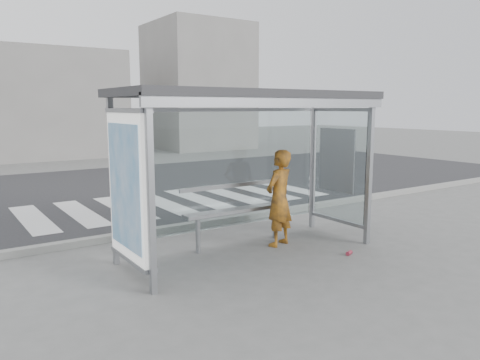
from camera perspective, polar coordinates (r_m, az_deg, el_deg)
name	(u,v)px	position (r m, az deg, el deg)	size (l,w,h in m)	color
ground	(250,253)	(7.75, 1.23, -8.88)	(80.00, 80.00, 0.00)	#61625F
road	(110,190)	(13.91, -15.61, -1.22)	(30.00, 10.00, 0.01)	#262628
curb	(193,225)	(9.33, -5.71, -5.46)	(30.00, 0.18, 0.12)	gray
crosswalk	(180,201)	(12.01, -7.27, -2.54)	(7.55, 3.00, 0.00)	silver
bus_shelter	(228,132)	(7.24, -1.42, 5.86)	(4.25, 1.65, 2.62)	gray
building_center	(31,104)	(24.41, -24.17, 8.44)	(8.00, 5.00, 5.00)	slate
building_right	(198,87)	(27.47, -5.15, 11.22)	(5.00, 5.00, 7.00)	slate
person	(279,198)	(8.00, 4.79, -2.22)	(0.60, 0.40, 1.66)	#F25816
bench	(238,210)	(8.03, -0.28, -3.67)	(2.04, 0.33, 1.06)	slate
soda_can	(349,253)	(7.84, 13.17, -8.65)	(0.07, 0.07, 0.13)	#C83B53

